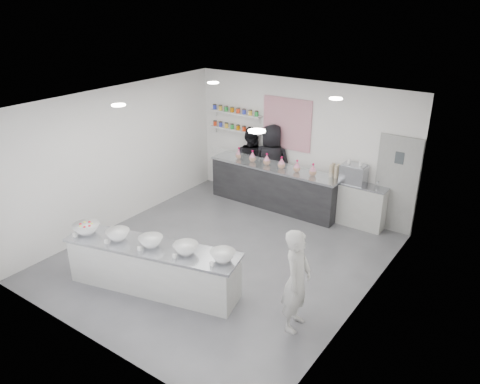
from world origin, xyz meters
name	(u,v)px	position (x,y,z in m)	size (l,w,h in m)	color
floor	(223,256)	(0.00, 0.00, 0.00)	(6.00, 6.00, 0.00)	#515156
ceiling	(220,104)	(0.00, 0.00, 3.00)	(6.00, 6.00, 0.00)	white
back_wall	(300,145)	(0.00, 3.00, 1.50)	(5.50, 5.50, 0.00)	white
left_wall	(119,157)	(-2.75, 0.00, 1.50)	(6.00, 6.00, 0.00)	white
right_wall	(366,225)	(2.75, 0.00, 1.50)	(6.00, 6.00, 0.00)	white
back_door	(396,185)	(2.30, 2.97, 1.05)	(0.88, 0.04, 2.10)	gray
pattern_panel	(287,124)	(-0.35, 2.98, 1.95)	(1.25, 0.03, 1.20)	#A61D42
jar_shelf_lower	(236,130)	(-1.75, 2.90, 1.60)	(1.45, 0.22, 0.04)	silver
jar_shelf_upper	(235,113)	(-1.75, 2.90, 2.02)	(1.45, 0.22, 0.04)	silver
preserve_jars	(235,119)	(-1.75, 2.88, 1.88)	(1.45, 0.10, 0.56)	red
downlight_0	(119,105)	(-1.40, -1.00, 2.98)	(0.24, 0.24, 0.02)	white
downlight_1	(257,131)	(1.40, -1.00, 2.98)	(0.24, 0.24, 0.02)	white
downlight_2	(213,83)	(-1.40, 1.60, 2.98)	(0.24, 0.24, 0.02)	white
downlight_3	(336,99)	(1.40, 1.60, 2.98)	(0.24, 0.24, 0.02)	white
prep_counter	(153,268)	(-0.33, -1.52, 0.42)	(3.08, 0.70, 0.84)	beige
back_bar	(273,187)	(-0.41, 2.55, 0.50)	(3.26, 0.60, 1.01)	black
sneeze_guard	(268,165)	(-0.41, 2.27, 1.15)	(3.21, 0.01, 0.28)	white
espresso_ledge	(356,204)	(1.55, 2.78, 0.48)	(1.29, 0.41, 0.96)	beige
espresso_machine	(354,174)	(1.44, 2.78, 1.16)	(0.53, 0.37, 0.41)	#93969E
cup_stacks	(335,172)	(1.00, 2.78, 1.13)	(0.24, 0.24, 0.33)	#CFAF94
prep_bowls	(151,242)	(-0.33, -1.52, 0.92)	(3.01, 0.51, 0.17)	white
label_cards	(122,255)	(-0.46, -2.04, 0.87)	(2.66, 0.04, 0.07)	white
cookie_bags	(274,161)	(-0.41, 2.55, 1.15)	(2.17, 0.17, 0.29)	pink
woman_prep	(297,280)	(2.14, -1.00, 0.82)	(0.60, 0.39, 1.64)	#BCBAB4
staff_left	(251,162)	(-1.23, 2.80, 0.89)	(0.87, 0.68, 1.78)	black
staff_right	(271,164)	(-0.63, 2.80, 0.96)	(0.94, 0.61, 1.92)	black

